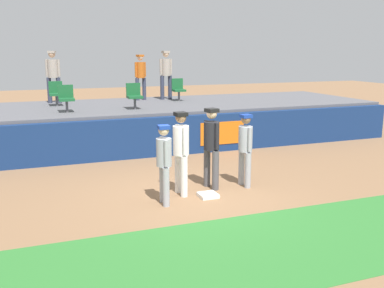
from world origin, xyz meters
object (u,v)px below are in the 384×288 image
object	(u,v)px
first_base	(208,195)
seat_back_left	(56,92)
seat_back_right	(178,88)
player_coach_visitor	(164,159)
player_umpire	(211,143)
player_runner_visitor	(245,145)
seat_front_left	(66,97)
spectator_casual	(53,73)
seat_front_center	(134,95)
spectator_capped	(166,71)
player_fielder_home	(181,148)
spectator_hooded	(140,74)

from	to	relation	value
first_base	seat_back_left	bearing A→B (deg)	109.75
seat_back_right	player_coach_visitor	bearing A→B (deg)	-111.16
player_umpire	seat_back_right	xyz separation A→B (m)	(1.51, 6.74, 0.68)
player_runner_visitor	seat_back_left	xyz separation A→B (m)	(-3.76, 6.88, 0.77)
seat_front_left	player_coach_visitor	bearing A→B (deg)	-75.82
player_coach_visitor	seat_back_left	size ratio (longest dim) A/B	2.01
player_umpire	seat_back_right	distance (m)	6.94
seat_back_right	seat_front_left	bearing A→B (deg)	-157.22
player_runner_visitor	spectator_casual	xyz separation A→B (m)	(-3.76, 7.80, 1.38)
seat_front_center	seat_back_right	bearing A→B (deg)	40.05
player_runner_visitor	seat_back_left	size ratio (longest dim) A/B	2.06
seat_front_center	spectator_casual	world-z (taller)	spectator_casual
first_base	spectator_capped	xyz separation A→B (m)	(1.56, 7.97, 2.34)
player_fielder_home	seat_front_left	size ratio (longest dim) A/B	2.22
player_umpire	seat_front_left	size ratio (longest dim) A/B	2.25
player_umpire	seat_front_center	bearing A→B (deg)	174.50
seat_back_right	spectator_hooded	distance (m)	1.57
first_base	spectator_hooded	world-z (taller)	spectator_hooded
player_umpire	seat_front_center	size ratio (longest dim) A/B	2.25
player_runner_visitor	player_umpire	size ratio (longest dim) A/B	0.92
seat_front_left	spectator_casual	distance (m)	2.79
player_coach_visitor	spectator_capped	distance (m)	8.58
first_base	seat_front_left	xyz separation A→B (m)	(-2.45, 5.52, 1.73)
seat_back_left	seat_back_right	bearing A→B (deg)	-0.00
player_fielder_home	player_runner_visitor	size ratio (longest dim) A/B	1.08
spectator_capped	spectator_casual	size ratio (longest dim) A/B	1.00
first_base	seat_back_right	size ratio (longest dim) A/B	0.48
seat_back_right	spectator_hooded	size ratio (longest dim) A/B	0.49
player_coach_visitor	spectator_casual	distance (m)	8.60
spectator_capped	spectator_casual	world-z (taller)	spectator_casual
spectator_casual	seat_back_right	bearing A→B (deg)	-174.92
player_runner_visitor	seat_front_center	distance (m)	5.33
player_umpire	seat_back_left	world-z (taller)	seat_back_left
seat_back_left	spectator_hooded	distance (m)	3.32
player_umpire	seat_back_right	bearing A→B (deg)	154.60
seat_back_left	seat_front_left	bearing A→B (deg)	-84.27
player_fielder_home	player_coach_visitor	xyz separation A→B (m)	(-0.54, -0.48, -0.10)
seat_front_center	seat_back_left	world-z (taller)	same
player_fielder_home	spectator_hooded	xyz separation A→B (m)	(1.05, 7.67, 1.22)
first_base	player_coach_visitor	size ratio (longest dim) A/B	0.24
player_coach_visitor	seat_front_left	world-z (taller)	seat_front_left
player_fielder_home	player_coach_visitor	distance (m)	0.73
player_runner_visitor	seat_back_right	distance (m)	6.96
player_fielder_home	seat_front_center	world-z (taller)	seat_front_center
player_umpire	spectator_hooded	world-z (taller)	spectator_hooded
player_umpire	spectator_hooded	distance (m)	7.58
seat_front_center	spectator_hooded	size ratio (longest dim) A/B	0.49
spectator_casual	seat_front_center	bearing A→B (deg)	147.31
player_runner_visitor	seat_back_right	bearing A→B (deg)	172.16
seat_front_center	seat_back_left	size ratio (longest dim) A/B	1.00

